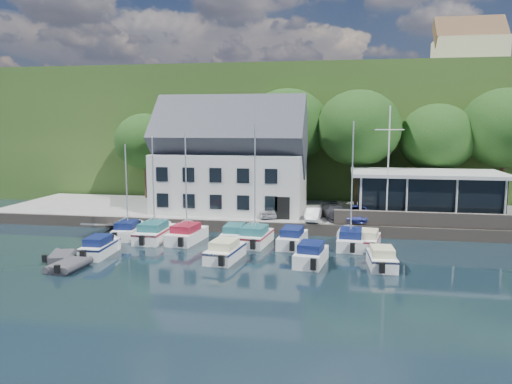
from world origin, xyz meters
TOP-DOWN VIEW (x-y plane):
  - ground at (0.00, 0.00)m, footprint 180.00×180.00m
  - quay at (0.00, 17.50)m, footprint 60.00×13.00m
  - quay_face at (0.00, 11.00)m, footprint 60.00×0.30m
  - hillside at (0.00, 62.00)m, footprint 160.00×75.00m
  - field_patch at (8.00, 70.00)m, footprint 50.00×30.00m
  - farmhouse at (22.00, 52.00)m, footprint 10.40×7.00m
  - harbor_building at (-7.00, 16.50)m, footprint 14.40×8.20m
  - club_pavilion at (11.00, 16.00)m, footprint 13.20×7.20m
  - seawall at (12.00, 11.40)m, footprint 18.00×0.50m
  - gangway at (-16.50, 9.00)m, footprint 1.20×6.00m
  - car_silver at (-3.06, 13.60)m, footprint 2.35×3.94m
  - car_white at (1.19, 12.44)m, footprint 1.32×3.37m
  - car_dgrey at (3.01, 13.47)m, footprint 3.00×4.78m
  - car_blue at (5.11, 13.14)m, footprint 2.36×4.31m
  - flagpole at (7.36, 12.53)m, footprint 2.35×0.20m
  - tree_0 at (-18.20, 22.68)m, footprint 6.93×6.93m
  - tree_1 at (-13.42, 22.65)m, footprint 7.08×7.08m
  - tree_2 at (-2.26, 22.57)m, footprint 8.80×8.80m
  - tree_3 at (5.08, 21.30)m, footprint 8.59×8.59m
  - tree_4 at (12.85, 22.33)m, footprint 7.56×7.56m
  - tree_5 at (19.14, 22.20)m, footprint 8.64×8.64m
  - boat_r1_0 at (-13.70, 7.54)m, footprint 2.48×5.46m
  - boat_r1_1 at (-11.23, 7.14)m, footprint 2.22×6.86m
  - boat_r1_2 at (-8.49, 7.07)m, footprint 2.87×6.49m
  - boat_r1_3 at (-4.76, 7.91)m, footprint 1.88×5.77m
  - boat_r1_4 at (-3.00, 7.16)m, footprint 2.88×6.24m
  - boat_r1_5 at (-0.06, 7.19)m, footprint 2.44×6.23m
  - boat_r1_6 at (4.35, 7.60)m, footprint 2.38×6.40m
  - boat_r1_7 at (5.62, 7.64)m, footprint 2.59×5.36m
  - boat_r2_0 at (-13.39, 2.05)m, footprint 2.04×5.63m
  - boat_r2_2 at (-4.24, 2.40)m, footprint 2.67×5.84m
  - boat_r2_3 at (1.68, 2.45)m, footprint 2.63×5.60m
  - boat_r2_4 at (6.31, 2.47)m, footprint 2.13×5.21m
  - dinghy_0 at (-15.40, 0.38)m, footprint 2.57×3.28m
  - dinghy_1 at (-13.66, -1.62)m, footprint 2.04×3.20m

SIDE VIEW (x-z plane):
  - ground at x=0.00m, z-range 0.00..0.00m
  - gangway at x=-16.50m, z-range -0.70..0.70m
  - dinghy_0 at x=-15.40m, z-range 0.00..0.67m
  - dinghy_1 at x=-13.66m, z-range 0.00..0.72m
  - quay at x=0.00m, z-range 0.00..1.00m
  - quay_face at x=0.00m, z-range 0.00..1.00m
  - boat_r2_4 at x=6.31m, z-range 0.00..1.39m
  - boat_r1_7 at x=5.62m, z-range 0.00..1.40m
  - boat_r1_3 at x=-4.76m, z-range 0.00..1.40m
  - boat_r2_0 at x=-13.39m, z-range 0.00..1.42m
  - boat_r2_2 at x=-4.24m, z-range 0.00..1.46m
  - boat_r1_5 at x=-0.06m, z-range 0.00..1.49m
  - boat_r2_3 at x=1.68m, z-range 0.00..1.51m
  - car_white at x=1.19m, z-range 1.00..2.09m
  - seawall at x=12.00m, z-range 1.00..2.20m
  - car_silver at x=-3.06m, z-range 1.00..2.26m
  - car_dgrey at x=3.01m, z-range 1.00..2.29m
  - car_blue at x=5.11m, z-range 1.00..2.40m
  - club_pavilion at x=11.00m, z-range 1.00..5.10m
  - boat_r1_0 at x=-13.70m, z-range 0.00..8.65m
  - boat_r1_6 at x=4.35m, z-range 0.00..8.74m
  - boat_r1_2 at x=-8.49m, z-range 0.00..9.03m
  - boat_r1_4 at x=-3.00m, z-range 0.00..9.14m
  - boat_r1_1 at x=-11.23m, z-range 0.00..9.36m
  - harbor_building at x=-7.00m, z-range 1.00..9.70m
  - tree_0 at x=-18.20m, z-range 1.00..10.47m
  - tree_1 at x=-13.42m, z-range 1.00..10.68m
  - flagpole at x=7.36m, z-range 1.00..10.81m
  - tree_4 at x=12.85m, z-range 1.00..11.33m
  - tree_3 at x=5.08m, z-range 1.00..12.74m
  - tree_5 at x=19.14m, z-range 1.00..12.81m
  - tree_2 at x=-2.26m, z-range 1.00..13.02m
  - hillside at x=0.00m, z-range 0.00..16.00m
  - field_patch at x=8.00m, z-range 16.00..16.30m
  - farmhouse at x=22.00m, z-range 16.00..24.20m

